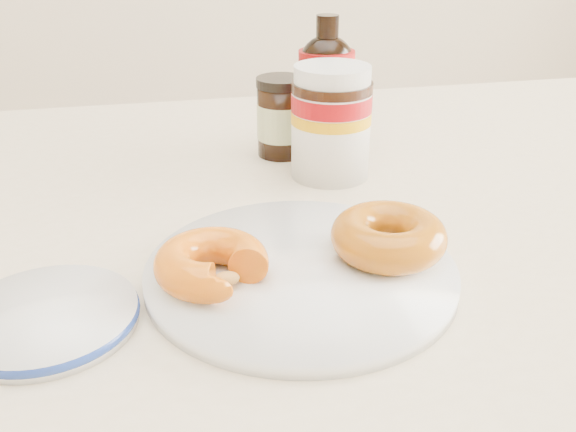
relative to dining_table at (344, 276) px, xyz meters
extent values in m
cube|color=beige|center=(0.00, 0.00, 0.06)|extent=(1.40, 0.90, 0.04)
cylinder|color=white|center=(-0.08, -0.13, 0.09)|extent=(0.26, 0.26, 0.01)
torus|color=white|center=(-0.08, -0.13, 0.09)|extent=(0.26, 0.26, 0.01)
torus|color=orange|center=(-0.15, -0.14, 0.11)|extent=(0.11, 0.11, 0.03)
torus|color=#AA5C0A|center=(0.00, -0.13, 0.11)|extent=(0.11, 0.11, 0.03)
cylinder|color=white|center=(0.01, 0.09, 0.14)|extent=(0.09, 0.09, 0.11)
cylinder|color=maroon|center=(0.01, 0.09, 0.17)|extent=(0.09, 0.09, 0.02)
cylinder|color=#D89905|center=(0.01, 0.09, 0.15)|extent=(0.09, 0.09, 0.01)
cylinder|color=black|center=(0.01, 0.09, 0.19)|extent=(0.09, 0.09, 0.01)
cylinder|color=white|center=(0.01, 0.09, 0.20)|extent=(0.08, 0.08, 0.02)
cylinder|color=black|center=(-0.03, 0.17, 0.13)|extent=(0.06, 0.06, 0.09)
cylinder|color=beige|center=(-0.03, 0.17, 0.13)|extent=(0.06, 0.06, 0.04)
cylinder|color=black|center=(-0.03, 0.17, 0.18)|extent=(0.06, 0.06, 0.01)
cylinder|color=white|center=(-0.28, -0.15, 0.09)|extent=(0.13, 0.13, 0.01)
torus|color=navy|center=(-0.28, -0.15, 0.09)|extent=(0.14, 0.14, 0.01)
camera|label=1|loc=(-0.19, -0.58, 0.37)|focal=40.00mm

